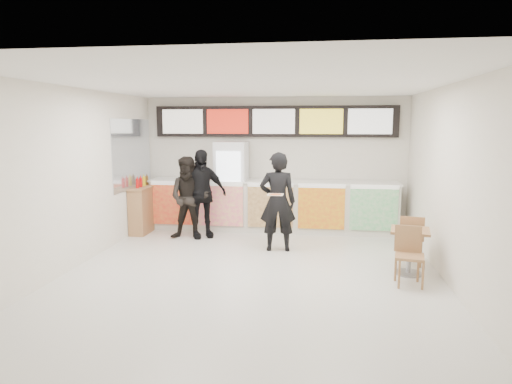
% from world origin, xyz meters
% --- Properties ---
extents(floor, '(7.00, 7.00, 0.00)m').
position_xyz_m(floor, '(0.00, 0.00, 0.00)').
color(floor, beige).
rests_on(floor, ground).
extents(ceiling, '(7.00, 7.00, 0.00)m').
position_xyz_m(ceiling, '(0.00, 0.00, 3.00)').
color(ceiling, white).
rests_on(ceiling, wall_back).
extents(wall_back, '(6.00, 0.00, 6.00)m').
position_xyz_m(wall_back, '(0.00, 3.50, 1.50)').
color(wall_back, silver).
rests_on(wall_back, floor).
extents(wall_left, '(0.00, 7.00, 7.00)m').
position_xyz_m(wall_left, '(-3.00, 0.00, 1.50)').
color(wall_left, silver).
rests_on(wall_left, floor).
extents(wall_right, '(0.00, 7.00, 7.00)m').
position_xyz_m(wall_right, '(3.00, 0.00, 1.50)').
color(wall_right, silver).
rests_on(wall_right, floor).
extents(service_counter, '(5.56, 0.77, 1.14)m').
position_xyz_m(service_counter, '(0.00, 3.09, 0.57)').
color(service_counter, silver).
rests_on(service_counter, floor).
extents(menu_board, '(5.50, 0.14, 0.70)m').
position_xyz_m(menu_board, '(0.00, 3.41, 2.45)').
color(menu_board, black).
rests_on(menu_board, wall_back).
extents(drinks_fridge, '(0.70, 0.67, 2.00)m').
position_xyz_m(drinks_fridge, '(-0.93, 3.11, 1.00)').
color(drinks_fridge, white).
rests_on(drinks_fridge, floor).
extents(mirror_panel, '(0.01, 2.00, 1.50)m').
position_xyz_m(mirror_panel, '(-2.99, 2.45, 1.75)').
color(mirror_panel, '#B2B7BF').
rests_on(mirror_panel, wall_left).
extents(customer_main, '(0.73, 0.52, 1.88)m').
position_xyz_m(customer_main, '(0.28, 1.47, 0.94)').
color(customer_main, black).
rests_on(customer_main, floor).
extents(customer_left, '(0.87, 0.69, 1.73)m').
position_xyz_m(customer_left, '(-1.63, 2.08, 0.87)').
color(customer_left, black).
rests_on(customer_left, floor).
extents(customer_mid, '(1.18, 0.93, 1.87)m').
position_xyz_m(customer_mid, '(-1.43, 2.26, 0.94)').
color(customer_mid, black).
rests_on(customer_mid, floor).
extents(pizza_slice, '(0.36, 0.36, 0.02)m').
position_xyz_m(pizza_slice, '(0.28, 1.02, 1.16)').
color(pizza_slice, beige).
rests_on(pizza_slice, customer_main).
extents(cafe_table, '(0.68, 1.55, 0.88)m').
position_xyz_m(cafe_table, '(2.50, 0.37, 0.51)').
color(cafe_table, '#A3744A').
rests_on(cafe_table, floor).
extents(condiment_ledge, '(0.37, 0.92, 1.23)m').
position_xyz_m(condiment_ledge, '(-2.82, 2.50, 0.53)').
color(condiment_ledge, '#A3744A').
rests_on(condiment_ledge, floor).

